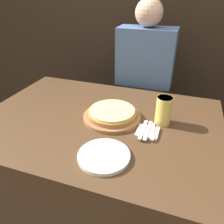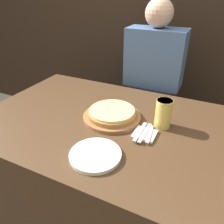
{
  "view_description": "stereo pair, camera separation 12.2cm",
  "coord_description": "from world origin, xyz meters",
  "px_view_note": "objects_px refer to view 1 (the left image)",
  "views": [
    {
      "loc": [
        0.41,
        -0.97,
        1.37
      ],
      "look_at": [
        0.07,
        0.03,
        0.76
      ],
      "focal_mm": 35.0,
      "sensor_mm": 36.0,
      "label": 1
    },
    {
      "loc": [
        0.53,
        -0.92,
        1.37
      ],
      "look_at": [
        0.07,
        0.03,
        0.76
      ],
      "focal_mm": 35.0,
      "sensor_mm": 36.0,
      "label": 2
    }
  ],
  "objects_px": {
    "fork": "(143,130)",
    "dinner_plate": "(104,156)",
    "pizza_on_board": "(112,114)",
    "spoon": "(153,131)",
    "diner_person": "(143,90)",
    "beer_glass": "(164,109)",
    "dinner_knife": "(148,130)"
  },
  "relations": [
    {
      "from": "dinner_plate",
      "to": "dinner_knife",
      "type": "height_order",
      "value": "dinner_plate"
    },
    {
      "from": "beer_glass",
      "to": "diner_person",
      "type": "height_order",
      "value": "diner_person"
    },
    {
      "from": "fork",
      "to": "spoon",
      "type": "bearing_deg",
      "value": 0.0
    },
    {
      "from": "beer_glass",
      "to": "dinner_plate",
      "type": "xyz_separation_m",
      "value": [
        -0.2,
        -0.37,
        -0.07
      ]
    },
    {
      "from": "dinner_plate",
      "to": "diner_person",
      "type": "relative_size",
      "value": 0.17
    },
    {
      "from": "pizza_on_board",
      "to": "diner_person",
      "type": "xyz_separation_m",
      "value": [
        0.05,
        0.62,
        -0.11
      ]
    },
    {
      "from": "dinner_plate",
      "to": "diner_person",
      "type": "height_order",
      "value": "diner_person"
    },
    {
      "from": "spoon",
      "to": "pizza_on_board",
      "type": "bearing_deg",
      "value": 162.65
    },
    {
      "from": "diner_person",
      "to": "dinner_plate",
      "type": "bearing_deg",
      "value": -88.77
    },
    {
      "from": "dinner_knife",
      "to": "pizza_on_board",
      "type": "bearing_deg",
      "value": 160.81
    },
    {
      "from": "dinner_plate",
      "to": "dinner_knife",
      "type": "xyz_separation_m",
      "value": [
        0.14,
        0.25,
        0.01
      ]
    },
    {
      "from": "pizza_on_board",
      "to": "dinner_knife",
      "type": "height_order",
      "value": "pizza_on_board"
    },
    {
      "from": "spoon",
      "to": "dinner_plate",
      "type": "bearing_deg",
      "value": -124.61
    },
    {
      "from": "pizza_on_board",
      "to": "beer_glass",
      "type": "bearing_deg",
      "value": 8.93
    },
    {
      "from": "fork",
      "to": "diner_person",
      "type": "relative_size",
      "value": 0.13
    },
    {
      "from": "spoon",
      "to": "dinner_knife",
      "type": "bearing_deg",
      "value": 180.0
    },
    {
      "from": "beer_glass",
      "to": "dinner_knife",
      "type": "relative_size",
      "value": 0.87
    },
    {
      "from": "pizza_on_board",
      "to": "fork",
      "type": "height_order",
      "value": "pizza_on_board"
    },
    {
      "from": "dinner_knife",
      "to": "spoon",
      "type": "bearing_deg",
      "value": -0.0
    },
    {
      "from": "pizza_on_board",
      "to": "spoon",
      "type": "distance_m",
      "value": 0.26
    },
    {
      "from": "fork",
      "to": "dinner_plate",
      "type": "bearing_deg",
      "value": -115.95
    },
    {
      "from": "beer_glass",
      "to": "fork",
      "type": "relative_size",
      "value": 0.87
    },
    {
      "from": "pizza_on_board",
      "to": "dinner_plate",
      "type": "bearing_deg",
      "value": -77.06
    },
    {
      "from": "dinner_plate",
      "to": "spoon",
      "type": "xyz_separation_m",
      "value": [
        0.17,
        0.25,
        0.01
      ]
    },
    {
      "from": "pizza_on_board",
      "to": "beer_glass",
      "type": "distance_m",
      "value": 0.28
    },
    {
      "from": "dinner_plate",
      "to": "beer_glass",
      "type": "bearing_deg",
      "value": 61.18
    },
    {
      "from": "dinner_plate",
      "to": "fork",
      "type": "height_order",
      "value": "dinner_plate"
    },
    {
      "from": "fork",
      "to": "dinner_knife",
      "type": "bearing_deg",
      "value": 0.0
    },
    {
      "from": "beer_glass",
      "to": "fork",
      "type": "xyz_separation_m",
      "value": [
        -0.08,
        -0.12,
        -0.07
      ]
    },
    {
      "from": "fork",
      "to": "diner_person",
      "type": "xyz_separation_m",
      "value": [
        -0.14,
        0.69,
        -0.1
      ]
    },
    {
      "from": "beer_glass",
      "to": "spoon",
      "type": "distance_m",
      "value": 0.14
    },
    {
      "from": "beer_glass",
      "to": "diner_person",
      "type": "xyz_separation_m",
      "value": [
        -0.22,
        0.57,
        -0.17
      ]
    }
  ]
}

